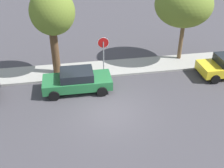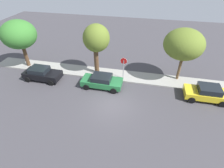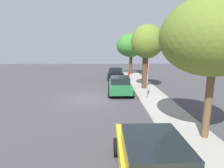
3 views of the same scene
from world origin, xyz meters
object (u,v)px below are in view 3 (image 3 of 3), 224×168
(stop_sign, at_px, (148,75))
(fire_hydrant, at_px, (129,76))
(street_tree_mid_block, at_px, (131,46))
(street_tree_far, at_px, (147,43))
(parked_car_black, at_px, (116,73))
(parked_car_green, at_px, (120,85))
(parked_car_yellow, at_px, (152,160))
(street_tree_near_corner, at_px, (212,37))

(stop_sign, height_order, fire_hydrant, stop_sign)
(street_tree_mid_block, xyz_separation_m, street_tree_far, (9.11, 0.30, 0.13))
(parked_car_black, bearing_deg, fire_hydrant, 104.03)
(parked_car_green, xyz_separation_m, parked_car_yellow, (10.38, 0.20, 0.03))
(street_tree_far, distance_m, fire_hydrant, 7.40)
(parked_car_green, distance_m, fire_hydrant, 7.55)
(street_tree_near_corner, distance_m, fire_hydrant, 15.69)
(parked_car_green, bearing_deg, stop_sign, 44.37)
(parked_car_green, height_order, parked_car_black, parked_car_black)
(street_tree_mid_block, bearing_deg, stop_sign, -1.23)
(stop_sign, height_order, street_tree_mid_block, street_tree_mid_block)
(street_tree_far, bearing_deg, parked_car_green, -65.06)
(parked_car_yellow, bearing_deg, street_tree_far, 168.80)
(street_tree_far, bearing_deg, fire_hydrant, -172.30)
(parked_car_yellow, xyz_separation_m, parked_car_black, (-17.32, -0.26, 0.01))
(fire_hydrant, bearing_deg, parked_car_yellow, -4.66)
(fire_hydrant, bearing_deg, street_tree_mid_block, 169.48)
(parked_car_yellow, relative_size, parked_car_black, 0.96)
(fire_hydrant, bearing_deg, parked_car_green, -12.59)
(street_tree_mid_block, distance_m, street_tree_far, 9.12)
(parked_car_yellow, relative_size, street_tree_mid_block, 0.69)
(street_tree_near_corner, bearing_deg, street_tree_mid_block, -177.32)
(parked_car_yellow, relative_size, fire_hydrant, 5.60)
(parked_car_green, bearing_deg, street_tree_near_corner, 21.28)
(fire_hydrant, bearing_deg, stop_sign, 1.70)
(parked_car_black, height_order, street_tree_near_corner, street_tree_near_corner)
(parked_car_black, relative_size, fire_hydrant, 5.80)
(stop_sign, bearing_deg, street_tree_mid_block, 178.77)
(stop_sign, relative_size, fire_hydrant, 3.77)
(parked_car_black, height_order, street_tree_mid_block, street_tree_mid_block)
(street_tree_mid_block, bearing_deg, parked_car_black, -33.95)
(street_tree_far, bearing_deg, parked_car_black, -156.26)
(street_tree_mid_block, bearing_deg, fire_hydrant, -10.52)
(stop_sign, xyz_separation_m, street_tree_near_corner, (5.81, 1.11, 2.42))
(stop_sign, height_order, parked_car_green, stop_sign)
(street_tree_near_corner, height_order, fire_hydrant, street_tree_near_corner)
(street_tree_near_corner, relative_size, street_tree_far, 0.99)
(parked_car_yellow, relative_size, street_tree_far, 0.68)
(parked_car_black, distance_m, street_tree_mid_block, 5.27)
(stop_sign, height_order, street_tree_near_corner, street_tree_near_corner)
(stop_sign, bearing_deg, street_tree_far, 169.80)
(parked_car_green, bearing_deg, parked_car_black, -179.50)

